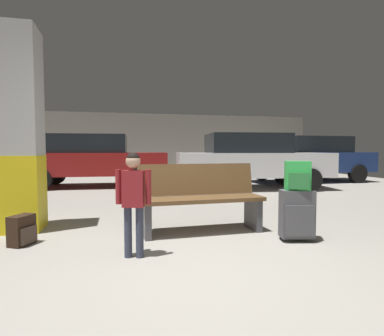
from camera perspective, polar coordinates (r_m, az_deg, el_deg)
The scene contains 11 objects.
ground_plane at distance 6.65m, azimuth -7.08°, elevation -6.46°, with size 18.00×18.00×0.10m, color gray.
garage_back_wall at distance 15.39m, azimuth -10.57°, elevation 4.47°, with size 18.00×0.12×2.80m, color gray.
structural_pillar at distance 4.80m, azimuth -28.89°, elevation 5.89°, with size 0.57×0.57×2.68m.
bench at distance 4.17m, azimuth 1.54°, elevation -5.45°, with size 1.62×0.59×0.89m.
suitcase at distance 3.96m, azimuth 18.37°, elevation -7.89°, with size 0.41×0.30×0.60m.
backpack_bright at distance 3.89m, azimuth 18.48°, elevation -1.37°, with size 0.32×0.27×0.34m.
child at distance 3.20m, azimuth -10.52°, elevation -4.46°, with size 0.35×0.24×1.05m.
backpack_dark_floor at distance 4.11m, azimuth -28.26°, elevation -9.88°, with size 0.29×0.32×0.34m.
parked_car_far at distance 9.69m, azimuth -17.28°, elevation 1.57°, with size 4.19×1.98×1.51m.
parked_car_side at distance 11.37m, azimuth 20.29°, elevation 1.75°, with size 4.14×1.88×1.51m.
parked_car_near at distance 8.90m, azimuth 10.42°, elevation 1.52°, with size 4.27×2.15×1.51m.
Camera 1 is at (-0.67, -2.52, 1.08)m, focal length 29.62 mm.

